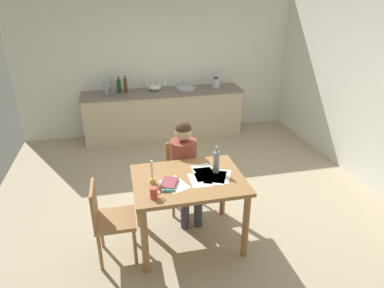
{
  "coord_description": "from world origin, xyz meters",
  "views": [
    {
      "loc": [
        -0.83,
        -3.72,
        2.53
      ],
      "look_at": [
        0.01,
        -0.09,
        0.85
      ],
      "focal_mm": 31.2,
      "sensor_mm": 36.0,
      "label": 1
    }
  ],
  "objects_px": {
    "wine_glass_near_sink": "(165,83)",
    "stovetop_kettle": "(216,83)",
    "bottle_oil": "(106,89)",
    "wine_glass_by_kettle": "(159,83)",
    "bottle_vinegar": "(113,86)",
    "candlestick": "(152,177)",
    "wine_glass_back_right": "(146,84)",
    "mixing_bowl": "(154,87)",
    "coffee_mug": "(154,193)",
    "book_cookery": "(169,183)",
    "chair_side_empty": "(109,218)",
    "sink_unit": "(186,88)",
    "book_magazine": "(168,186)",
    "dining_table": "(188,189)",
    "bottle_wine_red": "(119,86)",
    "wine_bottle_on_table": "(216,162)",
    "chair_at_table": "(182,173)",
    "wine_glass_back_left": "(153,84)",
    "person_seated": "(185,164)",
    "bottle_sauce": "(125,85)"
  },
  "relations": [
    {
      "from": "chair_side_empty",
      "to": "stovetop_kettle",
      "type": "height_order",
      "value": "stovetop_kettle"
    },
    {
      "from": "candlestick",
      "to": "book_magazine",
      "type": "bearing_deg",
      "value": -37.64
    },
    {
      "from": "wine_bottle_on_table",
      "to": "wine_glass_by_kettle",
      "type": "height_order",
      "value": "wine_bottle_on_table"
    },
    {
      "from": "book_magazine",
      "to": "bottle_wine_red",
      "type": "bearing_deg",
      "value": 102.58
    },
    {
      "from": "mixing_bowl",
      "to": "wine_bottle_on_table",
      "type": "bearing_deg",
      "value": -84.94
    },
    {
      "from": "chair_side_empty",
      "to": "mixing_bowl",
      "type": "relative_size",
      "value": 3.74
    },
    {
      "from": "bottle_vinegar",
      "to": "wine_glass_back_left",
      "type": "relative_size",
      "value": 1.87
    },
    {
      "from": "wine_glass_back_right",
      "to": "coffee_mug",
      "type": "bearing_deg",
      "value": -94.94
    },
    {
      "from": "coffee_mug",
      "to": "wine_glass_by_kettle",
      "type": "distance_m",
      "value": 3.51
    },
    {
      "from": "chair_side_empty",
      "to": "chair_at_table",
      "type": "bearing_deg",
      "value": 40.18
    },
    {
      "from": "book_cookery",
      "to": "wine_glass_back_right",
      "type": "xyz_separation_m",
      "value": [
        0.13,
        3.27,
        0.2
      ]
    },
    {
      "from": "chair_at_table",
      "to": "bottle_vinegar",
      "type": "bearing_deg",
      "value": 107.56
    },
    {
      "from": "book_magazine",
      "to": "wine_bottle_on_table",
      "type": "height_order",
      "value": "wine_bottle_on_table"
    },
    {
      "from": "person_seated",
      "to": "chair_side_empty",
      "type": "relative_size",
      "value": 1.38
    },
    {
      "from": "dining_table",
      "to": "sink_unit",
      "type": "bearing_deg",
      "value": 78.37
    },
    {
      "from": "chair_side_empty",
      "to": "sink_unit",
      "type": "bearing_deg",
      "value": 64.96
    },
    {
      "from": "chair_side_empty",
      "to": "wine_glass_near_sink",
      "type": "bearing_deg",
      "value": 71.69
    },
    {
      "from": "dining_table",
      "to": "wine_glass_back_left",
      "type": "relative_size",
      "value": 7.45
    },
    {
      "from": "bottle_vinegar",
      "to": "stovetop_kettle",
      "type": "relative_size",
      "value": 1.31
    },
    {
      "from": "wine_glass_back_left",
      "to": "mixing_bowl",
      "type": "bearing_deg",
      "value": -75.84
    },
    {
      "from": "wine_bottle_on_table",
      "to": "bottle_wine_red",
      "type": "bearing_deg",
      "value": 106.54
    },
    {
      "from": "coffee_mug",
      "to": "wine_glass_by_kettle",
      "type": "height_order",
      "value": "wine_glass_by_kettle"
    },
    {
      "from": "coffee_mug",
      "to": "candlestick",
      "type": "height_order",
      "value": "candlestick"
    },
    {
      "from": "bottle_oil",
      "to": "stovetop_kettle",
      "type": "bearing_deg",
      "value": 1.26
    },
    {
      "from": "wine_bottle_on_table",
      "to": "mixing_bowl",
      "type": "bearing_deg",
      "value": 95.06
    },
    {
      "from": "stovetop_kettle",
      "to": "wine_glass_back_right",
      "type": "xyz_separation_m",
      "value": [
        -1.3,
        0.15,
        0.01
      ]
    },
    {
      "from": "candlestick",
      "to": "wine_glass_by_kettle",
      "type": "height_order",
      "value": "wine_glass_by_kettle"
    },
    {
      "from": "book_cookery",
      "to": "sink_unit",
      "type": "relative_size",
      "value": 0.62
    },
    {
      "from": "stovetop_kettle",
      "to": "sink_unit",
      "type": "bearing_deg",
      "value": 179.59
    },
    {
      "from": "sink_unit",
      "to": "wine_glass_back_right",
      "type": "bearing_deg",
      "value": 168.48
    },
    {
      "from": "chair_side_empty",
      "to": "wine_glass_back_right",
      "type": "xyz_separation_m",
      "value": [
        0.74,
        3.27,
        0.52
      ]
    },
    {
      "from": "chair_at_table",
      "to": "bottle_oil",
      "type": "relative_size",
      "value": 3.17
    },
    {
      "from": "bottle_wine_red",
      "to": "wine_glass_near_sink",
      "type": "height_order",
      "value": "bottle_wine_red"
    },
    {
      "from": "chair_at_table",
      "to": "wine_glass_near_sink",
      "type": "relative_size",
      "value": 5.53
    },
    {
      "from": "coffee_mug",
      "to": "bottle_vinegar",
      "type": "relative_size",
      "value": 0.39
    },
    {
      "from": "mixing_bowl",
      "to": "wine_glass_by_kettle",
      "type": "xyz_separation_m",
      "value": [
        0.1,
        0.07,
        0.06
      ]
    },
    {
      "from": "book_magazine",
      "to": "stovetop_kettle",
      "type": "xyz_separation_m",
      "value": [
        1.44,
        3.15,
        0.2
      ]
    },
    {
      "from": "chair_at_table",
      "to": "candlestick",
      "type": "height_order",
      "value": "candlestick"
    },
    {
      "from": "wine_glass_near_sink",
      "to": "stovetop_kettle",
      "type": "bearing_deg",
      "value": -8.91
    },
    {
      "from": "stovetop_kettle",
      "to": "book_cookery",
      "type": "bearing_deg",
      "value": -114.54
    },
    {
      "from": "sink_unit",
      "to": "bottle_wine_red",
      "type": "distance_m",
      "value": 1.22
    },
    {
      "from": "candlestick",
      "to": "wine_glass_back_right",
      "type": "relative_size",
      "value": 1.66
    },
    {
      "from": "bottle_oil",
      "to": "stovetop_kettle",
      "type": "height_order",
      "value": "bottle_oil"
    },
    {
      "from": "bottle_oil",
      "to": "wine_glass_by_kettle",
      "type": "height_order",
      "value": "bottle_oil"
    },
    {
      "from": "book_magazine",
      "to": "bottle_oil",
      "type": "bearing_deg",
      "value": 107.02
    },
    {
      "from": "candlestick",
      "to": "bottle_sauce",
      "type": "bearing_deg",
      "value": 91.95
    },
    {
      "from": "chair_side_empty",
      "to": "book_cookery",
      "type": "xyz_separation_m",
      "value": [
        0.62,
        0.01,
        0.32
      ]
    },
    {
      "from": "coffee_mug",
      "to": "mixing_bowl",
      "type": "bearing_deg",
      "value": 82.7
    },
    {
      "from": "chair_side_empty",
      "to": "stovetop_kettle",
      "type": "xyz_separation_m",
      "value": [
        2.04,
        3.12,
        0.51
      ]
    },
    {
      "from": "wine_bottle_on_table",
      "to": "sink_unit",
      "type": "relative_size",
      "value": 0.82
    }
  ]
}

